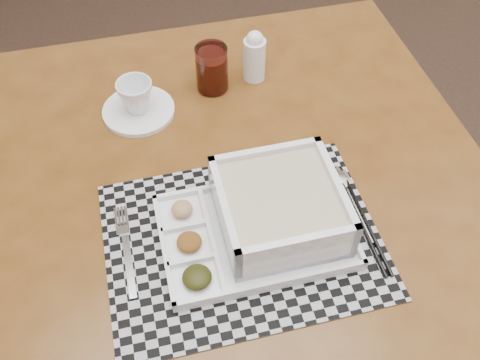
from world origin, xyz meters
The scene contains 10 objects.
dining_table centered at (-0.89, 0.38, 0.68)m, with size 1.10×1.10×0.76m.
placemat centered at (-0.91, 0.25, 0.76)m, with size 0.46×0.35×0.00m, color #9C9CA3.
serving_tray centered at (-0.85, 0.25, 0.80)m, with size 0.34×0.25×0.09m.
fork centered at (-1.10, 0.29, 0.76)m, with size 0.03×0.19×0.00m.
spoon centered at (-0.69, 0.30, 0.76)m, with size 0.04×0.18×0.01m.
chopsticks centered at (-0.69, 0.22, 0.76)m, with size 0.04×0.24×0.01m.
saucer centered at (-1.00, 0.62, 0.76)m, with size 0.15×0.15×0.01m, color white.
cup centered at (-1.00, 0.62, 0.80)m, with size 0.07×0.07×0.07m, color white.
juice_glass centered at (-0.83, 0.64, 0.81)m, with size 0.07×0.07×0.10m.
creamer_bottle centered at (-0.74, 0.64, 0.82)m, with size 0.05×0.05×0.12m.
Camera 1 is at (-1.08, -0.22, 1.53)m, focal length 40.00 mm.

